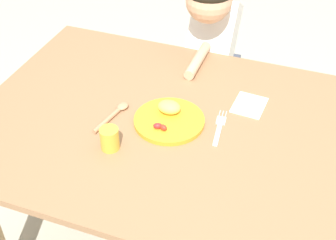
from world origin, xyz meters
TOP-DOWN VIEW (x-y plane):
  - dining_table at (0.00, 0.00)m, footprint 1.49×0.98m
  - plate at (-0.07, 0.00)m, footprint 0.24×0.24m
  - fork at (0.10, 0.03)m, footprint 0.04×0.19m
  - spoon at (-0.26, -0.03)m, footprint 0.06×0.19m
  - drinking_cup at (-0.20, -0.18)m, footprint 0.06×0.06m
  - person at (-0.09, 0.61)m, footprint 0.21×0.49m
  - napkin at (0.17, 0.19)m, footprint 0.12×0.14m

SIDE VIEW (x-z plane):
  - person at x=-0.09m, z-range 0.05..1.12m
  - dining_table at x=0.00m, z-range 0.27..1.02m
  - napkin at x=0.17m, z-range 0.75..0.75m
  - fork at x=0.10m, z-range 0.75..0.75m
  - spoon at x=-0.26m, z-range 0.75..0.76m
  - plate at x=-0.07m, z-range 0.73..0.79m
  - drinking_cup at x=-0.20m, z-range 0.75..0.82m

